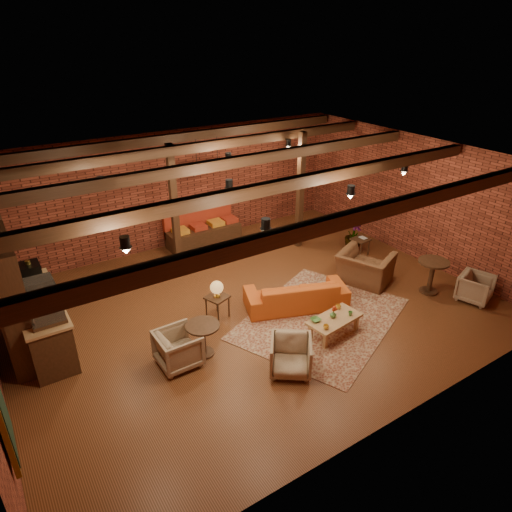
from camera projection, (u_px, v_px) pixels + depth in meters
floor at (252, 307)px, 10.17m from camera, size 10.00×10.00×0.00m
ceiling at (251, 166)px, 8.73m from camera, size 10.00×8.00×0.02m
wall_back at (174, 190)px, 12.46m from camera, size 10.00×0.02×3.20m
wall_front at (402, 342)px, 6.44m from camera, size 10.00×0.02×3.20m
wall_right at (414, 198)px, 11.85m from camera, size 0.02×8.00×3.20m
ceiling_beams at (251, 172)px, 8.78m from camera, size 9.80×6.40×0.22m
ceiling_pipe at (213, 165)px, 10.09m from camera, size 9.60×0.12×0.12m
post_left at (174, 209)px, 11.12m from camera, size 0.16×0.16×3.20m
post_right at (300, 192)px, 12.30m from camera, size 0.16×0.16×3.20m
service_counter at (40, 310)px, 8.59m from camera, size 0.80×2.50×1.60m
plant_counter at (39, 285)px, 8.60m from camera, size 0.35×0.39×0.30m
shelving_hutch at (11, 296)px, 8.29m from camera, size 0.52×2.00×2.40m
chalkboard_menu at (0, 406)px, 5.34m from camera, size 0.08×0.96×1.46m
banquette at (203, 228)px, 12.90m from camera, size 2.10×0.70×1.00m
service_sign at (208, 167)px, 11.73m from camera, size 0.86×0.06×0.30m
ceiling_spotlights at (252, 183)px, 8.88m from camera, size 6.40×4.40×0.28m
rug at (321, 318)px, 9.75m from camera, size 4.33×3.92×0.01m
sofa at (296, 294)px, 10.04m from camera, size 2.40×1.58×0.65m
coffee_table at (334, 320)px, 9.10m from camera, size 1.19×0.70×0.64m
side_table_lamp at (217, 290)px, 9.50m from camera, size 0.54×0.54×0.88m
round_table_left at (203, 334)px, 8.50m from camera, size 0.64×0.64×0.66m
armchair_a at (178, 347)px, 8.28m from camera, size 0.70×0.75×0.76m
armchair_b at (291, 354)px, 8.11m from camera, size 0.98×0.98×0.74m
armchair_right at (366, 263)px, 10.91m from camera, size 1.19×1.41×1.05m
side_table_book at (361, 240)px, 12.30m from camera, size 0.47×0.47×0.49m
round_table_right at (432, 272)px, 10.49m from camera, size 0.70×0.70×0.81m
armchair_far at (476, 287)px, 10.26m from camera, size 0.84×0.81×0.70m
plant_tall at (357, 206)px, 12.20m from camera, size 1.94×1.94×2.60m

